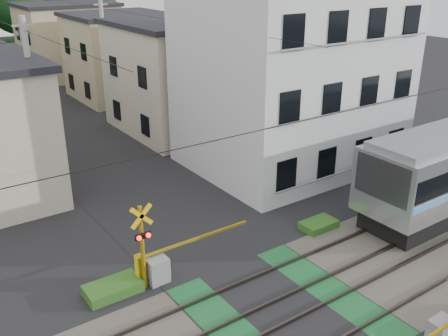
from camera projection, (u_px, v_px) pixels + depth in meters
ground at (285, 311)px, 15.43m from camera, size 120.00×120.00×0.00m
track_bed at (285, 310)px, 15.42m from camera, size 120.00×120.00×0.14m
crossing_signal_near at (445, 326)px, 13.76m from camera, size 4.74×0.65×3.09m
crossing_signal_far at (155, 264)px, 16.57m from camera, size 4.74×0.65×3.09m
apartment_block at (292, 76)px, 25.37m from camera, size 10.20×8.36×9.30m
houses_row at (38, 70)px, 34.01m from camera, size 22.07×31.35×6.80m
catenary at (421, 159)px, 17.23m from camera, size 60.00×5.04×7.00m
utility_poles at (28, 66)px, 30.79m from camera, size 7.90×42.00×8.00m
pedestrian at (38, 109)px, 33.29m from camera, size 0.71×0.48×1.88m
weed_patches at (328, 288)px, 16.23m from camera, size 10.25×8.80×0.40m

